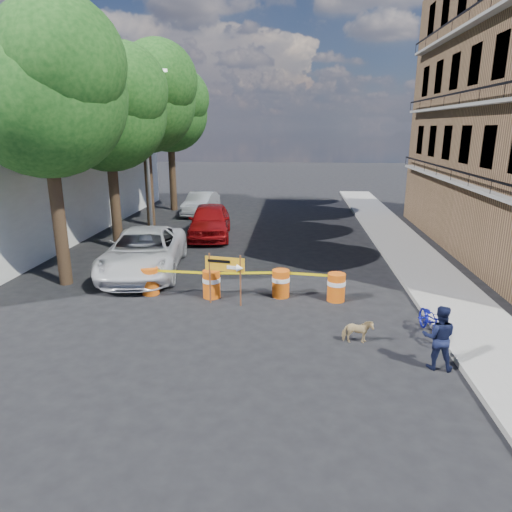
% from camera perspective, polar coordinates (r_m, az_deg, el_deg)
% --- Properties ---
extents(ground, '(120.00, 120.00, 0.00)m').
position_cam_1_polar(ground, '(13.77, -0.40, -6.97)').
color(ground, black).
rests_on(ground, ground).
extents(sidewalk_east, '(2.40, 40.00, 0.15)m').
position_cam_1_polar(sidewalk_east, '(20.02, 19.17, -0.30)').
color(sidewalk_east, gray).
rests_on(sidewalk_east, ground).
extents(white_building, '(8.00, 22.00, 6.00)m').
position_cam_1_polar(white_building, '(26.80, -27.53, 9.07)').
color(white_building, silver).
rests_on(white_building, ground).
extents(tree_near, '(5.46, 5.20, 9.15)m').
position_cam_1_polar(tree_near, '(16.66, -24.79, 17.98)').
color(tree_near, '#332316').
rests_on(tree_near, ground).
extents(tree_mid_a, '(5.25, 5.00, 8.68)m').
position_cam_1_polar(tree_mid_a, '(21.18, -17.93, 16.92)').
color(tree_mid_a, '#332316').
rests_on(tree_mid_a, ground).
extents(tree_mid_b, '(5.67, 5.40, 9.62)m').
position_cam_1_polar(tree_mid_b, '(25.91, -13.70, 18.46)').
color(tree_mid_b, '#332316').
rests_on(tree_mid_b, ground).
extents(tree_far, '(5.04, 4.80, 8.84)m').
position_cam_1_polar(tree_far, '(30.69, -10.65, 17.22)').
color(tree_far, '#332316').
rests_on(tree_far, ground).
extents(streetlamp, '(1.25, 0.18, 8.00)m').
position_cam_1_polar(streetlamp, '(23.27, -13.35, 13.06)').
color(streetlamp, gray).
rests_on(streetlamp, ground).
extents(barrel_far_left, '(0.58, 0.58, 0.90)m').
position_cam_1_polar(barrel_far_left, '(15.41, -13.09, -3.00)').
color(barrel_far_left, orange).
rests_on(barrel_far_left, ground).
extents(barrel_mid_left, '(0.58, 0.58, 0.90)m').
position_cam_1_polar(barrel_mid_left, '(14.80, -5.58, -3.44)').
color(barrel_mid_left, orange).
rests_on(barrel_mid_left, ground).
extents(barrel_mid_right, '(0.58, 0.58, 0.90)m').
position_cam_1_polar(barrel_mid_right, '(14.81, 3.12, -3.37)').
color(barrel_mid_right, orange).
rests_on(barrel_mid_right, ground).
extents(barrel_far_right, '(0.58, 0.58, 0.90)m').
position_cam_1_polar(barrel_far_right, '(14.67, 10.00, -3.79)').
color(barrel_far_right, orange).
rests_on(barrel_far_right, ground).
extents(detour_sign, '(1.25, 0.36, 1.62)m').
position_cam_1_polar(detour_sign, '(13.91, -3.36, -1.61)').
color(detour_sign, '#592D19').
rests_on(detour_sign, ground).
extents(pedestrian, '(0.84, 0.71, 1.52)m').
position_cam_1_polar(pedestrian, '(11.24, 21.89, -9.41)').
color(pedestrian, black).
rests_on(pedestrian, ground).
extents(bicycle, '(0.63, 0.91, 1.68)m').
position_cam_1_polar(bicycle, '(12.76, 21.18, -5.93)').
color(bicycle, '#121696').
rests_on(bicycle, ground).
extents(dog, '(0.77, 0.38, 0.64)m').
position_cam_1_polar(dog, '(12.04, 12.57, -9.20)').
color(dog, tan).
rests_on(dog, ground).
extents(suv_white, '(3.40, 6.13, 1.62)m').
position_cam_1_polar(suv_white, '(17.67, -13.85, 0.52)').
color(suv_white, silver).
rests_on(suv_white, ground).
extents(sedan_red, '(2.51, 5.07, 1.66)m').
position_cam_1_polar(sedan_red, '(22.89, -5.81, 4.40)').
color(sedan_red, maroon).
rests_on(sedan_red, ground).
extents(sedan_silver, '(1.81, 4.32, 1.39)m').
position_cam_1_polar(sedan_silver, '(29.15, -6.89, 6.56)').
color(sedan_silver, '#BABEC2').
rests_on(sedan_silver, ground).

